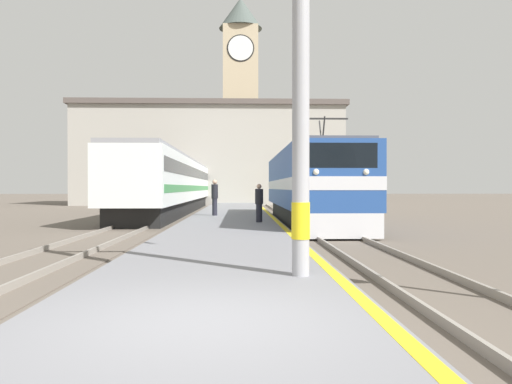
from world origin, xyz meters
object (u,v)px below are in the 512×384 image
at_px(person_on_platform, 259,202).
at_px(clock_tower, 241,93).
at_px(passenger_train, 185,184).
at_px(catenary_mast, 305,44).
at_px(second_waiting_passenger, 215,196).
at_px(locomotive_train, 309,186).

relative_size(person_on_platform, clock_tower, 0.06).
bearing_deg(clock_tower, person_on_platform, -88.97).
distance_m(passenger_train, catenary_mast, 33.34).
relative_size(person_on_platform, second_waiting_passenger, 0.86).
bearing_deg(catenary_mast, clock_tower, 91.09).
distance_m(person_on_platform, second_waiting_passenger, 5.47).
xyz_separation_m(locomotive_train, clock_tower, (-3.17, 39.80, 11.87)).
distance_m(locomotive_train, person_on_platform, 3.43).
distance_m(passenger_train, person_on_platform, 20.93).
xyz_separation_m(person_on_platform, clock_tower, (-0.76, 42.14, 12.54)).
xyz_separation_m(catenary_mast, second_waiting_passenger, (-2.39, 17.63, -2.81)).
relative_size(passenger_train, catenary_mast, 5.53).
bearing_deg(person_on_platform, locomotive_train, 44.23).
height_order(locomotive_train, catenary_mast, catenary_mast).
xyz_separation_m(passenger_train, second_waiting_passenger, (3.19, -15.18, -0.73)).
bearing_deg(locomotive_train, catenary_mast, -98.11).
height_order(locomotive_train, person_on_platform, locomotive_train).
distance_m(locomotive_train, catenary_mast, 15.25).
bearing_deg(locomotive_train, person_on_platform, -135.77).
bearing_deg(passenger_train, catenary_mast, -80.36).
bearing_deg(second_waiting_passenger, catenary_mast, -82.29).
xyz_separation_m(locomotive_train, catenary_mast, (-2.13, -14.93, 2.29)).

